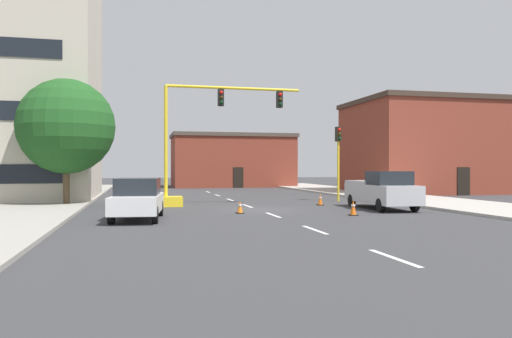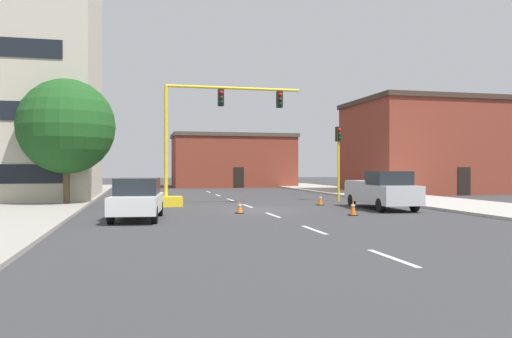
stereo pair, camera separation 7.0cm
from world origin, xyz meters
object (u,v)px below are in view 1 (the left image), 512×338
(traffic_cone_roadside_a, at_px, (320,199))
(traffic_light_pole_right, at_px, (338,146))
(sedan_white_near_left, at_px, (138,198))
(traffic_cone_roadside_c, at_px, (240,207))
(tree_left_near, at_px, (66,127))
(traffic_signal_gantry, at_px, (185,167))
(traffic_cone_roadside_b, at_px, (353,208))
(pickup_truck_silver, at_px, (382,190))

(traffic_cone_roadside_a, bearing_deg, traffic_light_pole_right, 51.33)
(sedan_white_near_left, bearing_deg, traffic_cone_roadside_c, 20.96)
(tree_left_near, height_order, sedan_white_near_left, tree_left_near)
(traffic_light_pole_right, relative_size, tree_left_near, 0.67)
(traffic_cone_roadside_c, bearing_deg, traffic_light_pole_right, 41.05)
(traffic_signal_gantry, distance_m, traffic_cone_roadside_a, 7.93)
(tree_left_near, distance_m, traffic_cone_roadside_b, 16.73)
(sedan_white_near_left, xyz_separation_m, traffic_cone_roadside_b, (9.50, -0.37, -0.54))
(traffic_cone_roadside_c, bearing_deg, pickup_truck_silver, 5.46)
(tree_left_near, height_order, traffic_cone_roadside_c, tree_left_near)
(tree_left_near, bearing_deg, pickup_truck_silver, -20.46)
(traffic_light_pole_right, bearing_deg, pickup_truck_silver, -91.20)
(traffic_signal_gantry, bearing_deg, tree_left_near, 164.94)
(traffic_cone_roadside_c, bearing_deg, traffic_cone_roadside_b, -24.33)
(traffic_light_pole_right, height_order, traffic_cone_roadside_c, traffic_light_pole_right)
(traffic_signal_gantry, xyz_separation_m, traffic_cone_roadside_c, (2.10, -5.09, -1.93))
(sedan_white_near_left, bearing_deg, tree_left_near, 114.60)
(traffic_light_pole_right, xyz_separation_m, sedan_white_near_left, (-12.56, -8.65, -2.64))
(tree_left_near, bearing_deg, traffic_cone_roadside_b, -33.85)
(traffic_cone_roadside_b, bearing_deg, pickup_truck_silver, 44.77)
(tree_left_near, xyz_separation_m, sedan_white_near_left, (3.96, -8.66, -3.61))
(traffic_signal_gantry, height_order, traffic_cone_roadside_b, traffic_signal_gantry)
(traffic_cone_roadside_b, bearing_deg, sedan_white_near_left, 177.76)
(traffic_cone_roadside_b, bearing_deg, traffic_cone_roadside_a, 83.36)
(traffic_signal_gantry, distance_m, sedan_white_near_left, 7.48)
(traffic_signal_gantry, bearing_deg, pickup_truck_silver, -23.88)
(traffic_light_pole_right, bearing_deg, traffic_cone_roadside_c, -138.95)
(traffic_cone_roadside_a, bearing_deg, traffic_signal_gantry, 171.13)
(traffic_signal_gantry, xyz_separation_m, pickup_truck_silver, (9.84, -4.35, -1.24))
(traffic_signal_gantry, height_order, sedan_white_near_left, traffic_signal_gantry)
(traffic_cone_roadside_c, bearing_deg, tree_left_near, 141.63)
(pickup_truck_silver, bearing_deg, traffic_cone_roadside_b, -135.23)
(traffic_light_pole_right, height_order, traffic_cone_roadside_b, traffic_light_pole_right)
(traffic_cone_roadside_a, relative_size, traffic_cone_roadside_c, 1.13)
(sedan_white_near_left, bearing_deg, pickup_truck_silver, 11.54)
(sedan_white_near_left, xyz_separation_m, traffic_cone_roadside_a, (10.21, 5.70, -0.55))
(traffic_signal_gantry, bearing_deg, traffic_cone_roadside_c, -67.57)
(tree_left_near, distance_m, traffic_cone_roadside_c, 11.82)
(traffic_signal_gantry, bearing_deg, traffic_cone_roadside_a, -8.87)
(traffic_cone_roadside_b, bearing_deg, traffic_cone_roadside_c, 155.67)
(traffic_cone_roadside_c, bearing_deg, traffic_signal_gantry, 112.43)
(traffic_signal_gantry, distance_m, tree_left_near, 7.16)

